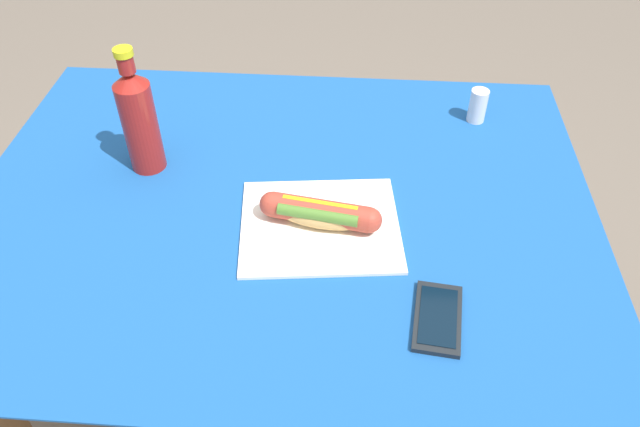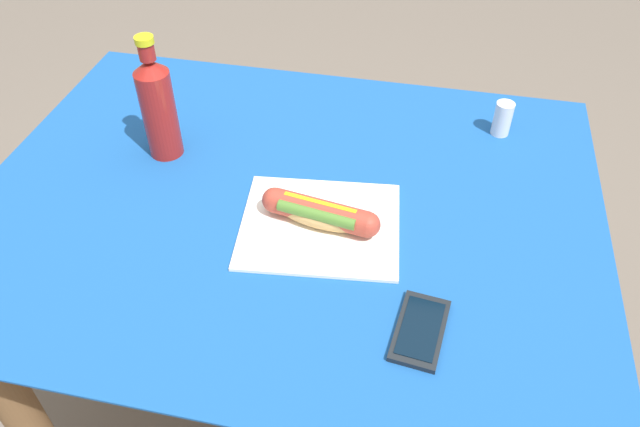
# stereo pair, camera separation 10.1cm
# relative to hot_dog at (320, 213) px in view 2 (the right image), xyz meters

# --- Properties ---
(ground_plane) EXTENTS (6.00, 6.00, 0.00)m
(ground_plane) POSITION_rel_hot_dog_xyz_m (0.07, -0.06, -0.79)
(ground_plane) COLOR #6B6056
(ground_plane) RESTS_ON ground
(dining_table) EXTENTS (1.10, 0.87, 0.76)m
(dining_table) POSITION_rel_hot_dog_xyz_m (0.07, -0.06, -0.17)
(dining_table) COLOR brown
(dining_table) RESTS_ON ground
(paper_wrapper) EXTENTS (0.29, 0.26, 0.01)m
(paper_wrapper) POSITION_rel_hot_dog_xyz_m (-0.00, -0.00, -0.03)
(paper_wrapper) COLOR white
(paper_wrapper) RESTS_ON dining_table
(hot_dog) EXTENTS (0.20, 0.08, 0.05)m
(hot_dog) POSITION_rel_hot_dog_xyz_m (0.00, 0.00, 0.00)
(hot_dog) COLOR tan
(hot_dog) RESTS_ON paper_wrapper
(cell_phone) EXTENTS (0.08, 0.13, 0.01)m
(cell_phone) POSITION_rel_hot_dog_xyz_m (-0.18, 0.18, -0.03)
(cell_phone) COLOR black
(cell_phone) RESTS_ON dining_table
(soda_bottle) EXTENTS (0.06, 0.06, 0.24)m
(soda_bottle) POSITION_rel_hot_dog_xyz_m (0.33, -0.14, 0.07)
(soda_bottle) COLOR maroon
(soda_bottle) RESTS_ON dining_table
(salt_shaker) EXTENTS (0.04, 0.04, 0.07)m
(salt_shaker) POSITION_rel_hot_dog_xyz_m (-0.30, -0.34, 0.00)
(salt_shaker) COLOR silver
(salt_shaker) RESTS_ON dining_table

